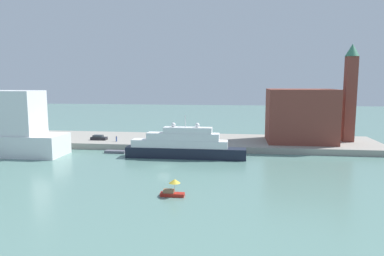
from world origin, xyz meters
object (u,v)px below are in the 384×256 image
at_px(parked_car, 99,138).
at_px(person_figure, 116,139).
at_px(mooring_bollard, 177,143).
at_px(work_barge, 115,152).
at_px(large_yacht, 184,146).
at_px(harbor_building, 300,116).
at_px(small_motorboat, 173,189).
at_px(bell_tower, 350,90).

bearing_deg(parked_car, person_figure, -19.54).
bearing_deg(mooring_bollard, work_barge, -160.84).
xyz_separation_m(person_figure, mooring_bollard, (17.61, -2.47, -0.47)).
xyz_separation_m(work_barge, mooring_bollard, (15.20, 5.28, 1.61)).
bearing_deg(work_barge, person_figure, 107.26).
height_order(large_yacht, harbor_building, harbor_building).
bearing_deg(small_motorboat, work_barge, 123.14).
bearing_deg(mooring_bollard, small_motorboat, -81.16).
xyz_separation_m(large_yacht, harbor_building, (30.09, 17.96, 5.96)).
xyz_separation_m(large_yacht, mooring_bollard, (-3.27, 8.95, -1.06)).
bearing_deg(person_figure, large_yacht, -28.69).
xyz_separation_m(large_yacht, parked_car, (-26.93, 13.58, -0.76)).
xyz_separation_m(bell_tower, mooring_bollard, (-46.83, -11.33, -14.09)).
relative_size(harbor_building, parked_car, 3.94).
bearing_deg(parked_car, mooring_bollard, -11.05).
xyz_separation_m(small_motorboat, harbor_building, (27.52, 46.52, 7.76)).
relative_size(parked_car, mooring_bollard, 7.55).
bearing_deg(parked_car, large_yacht, -26.75).
xyz_separation_m(parked_car, person_figure, (6.05, -2.15, 0.16)).
distance_m(parked_car, mooring_bollard, 24.11).
relative_size(harbor_building, person_figure, 10.86).
distance_m(bell_tower, person_figure, 66.45).
relative_size(large_yacht, harbor_building, 1.60).
xyz_separation_m(bell_tower, parked_car, (-70.49, -6.71, -13.79)).
bearing_deg(small_motorboat, harbor_building, 59.39).
relative_size(parked_car, person_figure, 2.75).
relative_size(small_motorboat, mooring_bollard, 6.48).
distance_m(large_yacht, work_barge, 19.02).
height_order(work_barge, bell_tower, bell_tower).
xyz_separation_m(work_barge, bell_tower, (62.03, 16.61, 15.70)).
height_order(small_motorboat, mooring_bollard, small_motorboat).
xyz_separation_m(small_motorboat, work_barge, (-21.04, 32.23, -0.87)).
bearing_deg(harbor_building, bell_tower, 9.78).
xyz_separation_m(small_motorboat, parked_car, (-29.50, 42.13, 1.04)).
xyz_separation_m(work_barge, person_figure, (-2.41, 7.75, 2.07)).
bearing_deg(small_motorboat, mooring_bollard, 98.84).
distance_m(bell_tower, parked_car, 72.14).
distance_m(harbor_building, person_figure, 51.80).
distance_m(large_yacht, harbor_building, 35.55).
bearing_deg(small_motorboat, bell_tower, 49.99).
distance_m(large_yacht, mooring_bollard, 9.59).
bearing_deg(harbor_building, person_figure, -172.69).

